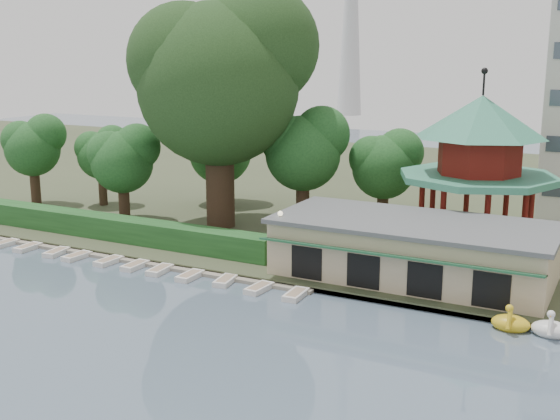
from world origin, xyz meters
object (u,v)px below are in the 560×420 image
Objects in this scene: big_tree at (221,72)px; boathouse at (413,249)px; dock at (112,256)px; pavilion at (479,156)px.

boathouse is at bearing -18.37° from big_tree.
dock is 22.62m from boathouse.
boathouse is (22.00, 4.77, 2.25)m from dock.
pavilion reaches higher than boathouse.
pavilion reaches higher than dock.
boathouse is 11.43m from pavilion.
dock is 1.83× the size of boathouse.
big_tree is at bearing 161.63° from boathouse.
dock is 29.14m from pavilion.
pavilion is at bearing 78.72° from boathouse.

